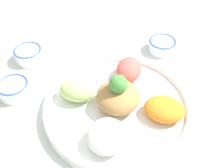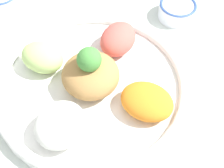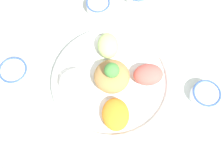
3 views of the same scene
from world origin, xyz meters
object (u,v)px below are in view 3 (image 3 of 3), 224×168
object	(u,v)px
rice_bowl_blue	(205,95)
rice_bowl_plain	(14,71)
serving_spoon_main	(177,8)
sauce_bowl_far	(98,5)
salad_platter	(111,81)

from	to	relation	value
rice_bowl_blue	rice_bowl_plain	size ratio (longest dim) A/B	0.96
serving_spoon_main	rice_bowl_blue	bearing A→B (deg)	-177.41
rice_bowl_blue	sauce_bowl_far	world-z (taller)	sauce_bowl_far
salad_platter	rice_bowl_plain	distance (m)	0.33
sauce_bowl_far	serving_spoon_main	size ratio (longest dim) A/B	0.71
rice_bowl_plain	sauce_bowl_far	size ratio (longest dim) A/B	1.08
rice_bowl_plain	sauce_bowl_far	xyz separation A→B (m)	(-0.32, 0.23, 0.00)
rice_bowl_blue	serving_spoon_main	bearing A→B (deg)	-159.81
salad_platter	rice_bowl_plain	bearing A→B (deg)	-85.62
serving_spoon_main	rice_bowl_plain	bearing A→B (deg)	108.21
salad_platter	rice_bowl_plain	size ratio (longest dim) A/B	4.17
rice_bowl_plain	serving_spoon_main	distance (m)	0.64
salad_platter	serving_spoon_main	size ratio (longest dim) A/B	3.20
rice_bowl_plain	serving_spoon_main	size ratio (longest dim) A/B	0.77
salad_platter	rice_bowl_blue	size ratio (longest dim) A/B	4.33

